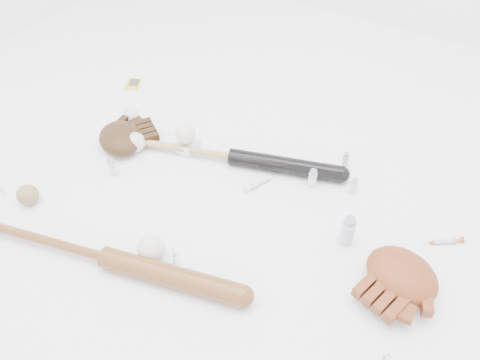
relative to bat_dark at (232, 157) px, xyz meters
The scene contains 19 objects.
bat_dark is the anchor object (origin of this frame).
bat_wood 0.58m from the bat_dark, 99.13° to the right, with size 0.90×0.07×0.07m, color brown, non-canonical shape.
glove_dark 0.43m from the bat_dark, 161.90° to the right, with size 0.23×0.23×0.08m, color #331F0E, non-canonical shape.
glove_tan 0.71m from the bat_dark, 15.52° to the right, with size 0.25×0.25×0.09m, color maroon, non-canonical shape.
trading_card 0.67m from the bat_dark, 162.18° to the left, with size 0.06×0.09×0.00m, color gold.
pedestal 0.19m from the bat_dark, behind, with size 0.08×0.08×0.04m, color white.
baseball_on_pedestal 0.19m from the bat_dark, behind, with size 0.08×0.08×0.08m, color silver.
baseball_left 0.37m from the bat_dark, 160.46° to the right, with size 0.08×0.08×0.08m, color silver.
baseball_upper 0.47m from the bat_dark, behind, with size 0.07×0.07×0.07m, color silver.
baseball_mid 0.48m from the bat_dark, 89.05° to the right, with size 0.08×0.08×0.08m, color silver.
baseball_aged 0.71m from the bat_dark, 133.59° to the right, with size 0.07×0.07×0.07m, color olive.
syringe_1 0.49m from the bat_dark, 77.88° to the right, with size 0.16×0.03×0.02m, color #ADBCC6, non-canonical shape.
syringe_2 0.15m from the bat_dark, 16.83° to the right, with size 0.16×0.03×0.02m, color #ADBCC6, non-canonical shape.
syringe_4 0.76m from the bat_dark, ahead, with size 0.15×0.03×0.02m, color #ADBCC6, non-canonical shape.
vial_0 0.41m from the bat_dark, 28.25° to the left, with size 0.02×0.02×0.06m, color #B5BFC7.
vial_1 0.44m from the bat_dark, 11.47° to the left, with size 0.02×0.02×0.06m, color #B5BFC7.
vial_2 0.30m from the bat_dark, ahead, with size 0.03×0.03×0.07m, color #B5BFC7.
vial_3 0.51m from the bat_dark, 14.12° to the right, with size 0.05×0.05×0.11m, color #B5BFC7.
vial_4 0.43m from the bat_dark, 141.69° to the right, with size 0.03×0.03×0.07m, color #B5BFC7.
Camera 1 is at (0.60, -0.87, 1.19)m, focal length 35.00 mm.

